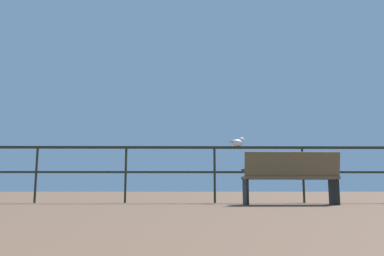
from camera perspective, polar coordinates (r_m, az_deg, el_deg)
pier_railing at (r=7.67m, az=9.81°, el=-4.88°), size 25.90×0.05×1.09m
bench_near_left at (r=6.85m, az=14.37°, el=-6.69°), size 1.63×0.61×0.89m
seagull_on_rail at (r=7.65m, az=6.80°, el=-2.08°), size 0.36×0.28×0.19m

